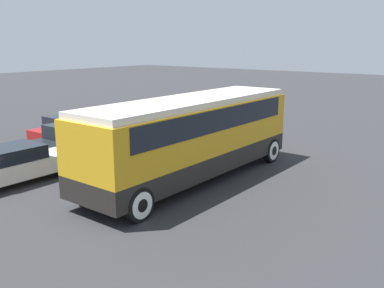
% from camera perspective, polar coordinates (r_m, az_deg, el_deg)
% --- Properties ---
extents(ground_plane, '(120.00, 120.00, 0.00)m').
position_cam_1_polar(ground_plane, '(15.88, -0.00, -4.81)').
color(ground_plane, '#2D2D30').
extents(tour_bus, '(9.70, 2.56, 3.04)m').
position_cam_1_polar(tour_bus, '(15.48, 0.22, 1.71)').
color(tour_bus, black).
rests_on(tour_bus, ground_plane).
extents(parked_car_near, '(4.01, 1.89, 1.48)m').
position_cam_1_polar(parked_car_near, '(19.78, -15.23, 0.55)').
color(parked_car_near, black).
rests_on(parked_car_near, ground_plane).
extents(parked_car_mid, '(4.03, 1.86, 1.35)m').
position_cam_1_polar(parked_car_mid, '(16.73, -22.60, -2.47)').
color(parked_car_mid, silver).
rests_on(parked_car_mid, ground_plane).
extents(parked_car_far, '(4.12, 1.80, 1.45)m').
position_cam_1_polar(parked_car_far, '(22.29, -15.65, 1.90)').
color(parked_car_far, maroon).
rests_on(parked_car_far, ground_plane).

